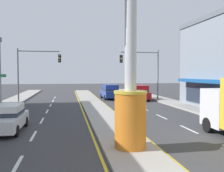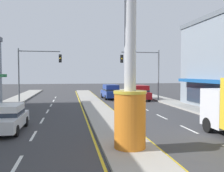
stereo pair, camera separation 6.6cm
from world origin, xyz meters
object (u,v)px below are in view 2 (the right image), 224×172
object	(u,v)px
traffic_light_right_side	(145,66)
district_sign	(130,54)
sedan_mid_left_lane	(7,118)
suv_far_left_oncoming	(139,92)
suv_near_right_lane	(111,92)
traffic_light_left_side	(35,66)

from	to	relation	value
traffic_light_right_side	district_sign	bearing A→B (deg)	-109.10
traffic_light_right_side	sedan_mid_left_lane	bearing A→B (deg)	-132.35
traffic_light_right_side	suv_far_left_oncoming	size ratio (longest dim) A/B	1.34
district_sign	suv_far_left_oncoming	bearing A→B (deg)	72.79
traffic_light_right_side	suv_near_right_lane	bearing A→B (deg)	135.40
district_sign	traffic_light_left_side	world-z (taller)	district_sign
district_sign	suv_far_left_oncoming	xyz separation A→B (m)	(6.12, 19.76, -3.17)
district_sign	suv_near_right_lane	xyz separation A→B (m)	(2.82, 22.03, -3.17)
suv_near_right_lane	suv_far_left_oncoming	xyz separation A→B (m)	(3.30, -2.27, 0.00)
district_sign	traffic_light_right_side	xyz separation A→B (m)	(6.41, 18.50, 0.09)
traffic_light_left_side	traffic_light_right_side	distance (m)	12.83
district_sign	suv_far_left_oncoming	world-z (taller)	district_sign
district_sign	traffic_light_right_side	distance (m)	19.58
district_sign	sedan_mid_left_lane	world-z (taller)	district_sign
traffic_light_left_side	traffic_light_right_side	xyz separation A→B (m)	(12.81, -0.60, 0.00)
traffic_light_right_side	sedan_mid_left_lane	world-z (taller)	traffic_light_right_side
sedan_mid_left_lane	traffic_light_left_side	bearing A→B (deg)	91.14
district_sign	suv_far_left_oncoming	size ratio (longest dim) A/B	1.82
suv_near_right_lane	traffic_light_right_side	bearing A→B (deg)	-44.60
traffic_light_left_side	suv_far_left_oncoming	size ratio (longest dim) A/B	1.34
traffic_light_left_side	traffic_light_right_side	bearing A→B (deg)	-2.68
traffic_light_left_side	suv_near_right_lane	bearing A→B (deg)	17.62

